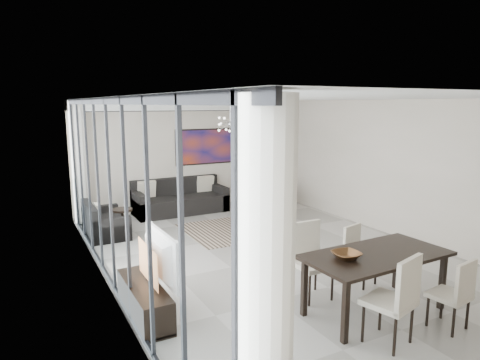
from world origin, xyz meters
TOP-DOWN VIEW (x-y plane):
  - room_shell at (0.46, 0.00)m, footprint 6.00×9.00m
  - window_wall at (-2.86, 0.00)m, footprint 0.37×8.95m
  - soffit at (0.00, 4.30)m, footprint 5.98×0.40m
  - painting at (0.50, 4.47)m, footprint 1.68×0.04m
  - chandelier at (0.30, 2.50)m, footprint 0.66×0.66m
  - rug at (0.34, 1.99)m, footprint 2.58×1.99m
  - coffee_table at (0.79, 1.94)m, footprint 1.05×1.05m
  - bowl_coffee at (0.82, 1.89)m, footprint 0.21×0.21m
  - sofa_main at (-0.40, 4.07)m, footprint 2.39×0.98m
  - loveseat at (-2.54, 2.98)m, footprint 0.79×1.41m
  - armchair at (1.58, 3.06)m, footprint 1.08×1.10m
  - side_table at (-2.19, 2.72)m, footprint 0.43×0.43m
  - tv_console at (-2.76, -0.99)m, footprint 0.40×1.42m
  - television at (-2.60, -0.95)m, footprint 0.19×1.20m
  - dining_table at (0.04, -2.35)m, footprint 2.03×1.05m
  - dining_chair_sw at (-0.36, -3.10)m, footprint 0.63×0.63m
  - dining_chair_se at (0.56, -3.19)m, footprint 0.48×0.48m
  - dining_chair_nw at (-0.43, -1.50)m, footprint 0.52×0.52m
  - dining_chair_ne at (0.52, -1.49)m, footprint 0.51×0.51m
  - bowl_dining at (-0.45, -2.31)m, footprint 0.38×0.38m

SIDE VIEW (x-z plane):
  - rug at x=0.34m, z-range 0.00..0.01m
  - coffee_table at x=0.79m, z-range 0.02..0.39m
  - tv_console at x=-2.76m, z-range 0.00..0.44m
  - loveseat at x=-2.54m, z-range -0.11..0.59m
  - armchair at x=1.58m, z-range -0.11..0.60m
  - sofa_main at x=-0.40m, z-range -0.14..0.73m
  - bowl_coffee at x=0.82m, z-range 0.37..0.43m
  - side_table at x=-2.19m, z-range 0.10..0.70m
  - dining_chair_ne at x=0.52m, z-range 0.07..0.99m
  - dining_chair_se at x=0.56m, z-range 0.07..1.00m
  - dining_chair_nw at x=-0.43m, z-range 0.09..1.19m
  - dining_chair_sw at x=-0.36m, z-range 0.09..1.20m
  - dining_table at x=0.04m, z-range 0.33..1.17m
  - television at x=-2.60m, z-range 0.44..1.14m
  - bowl_dining at x=-0.45m, z-range 0.84..0.92m
  - room_shell at x=0.46m, z-range 0.00..2.90m
  - window_wall at x=-2.86m, z-range 0.02..2.92m
  - painting at x=0.50m, z-range 1.16..2.14m
  - chandelier at x=0.30m, z-range 2.00..2.71m
  - soffit at x=0.00m, z-range 2.64..2.90m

